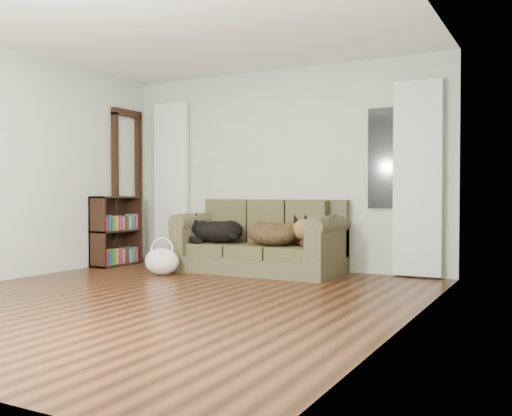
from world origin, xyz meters
The scene contains 15 objects.
floor centered at (0.00, 0.00, 0.00)m, with size 5.00×5.00×0.00m, color black.
ceiling centered at (0.00, 0.00, 2.60)m, with size 5.00×5.00×0.00m, color white.
wall_back centered at (0.00, 2.50, 1.30)m, with size 4.50×0.04×2.60m, color beige.
wall_left centered at (-2.25, 0.00, 1.30)m, with size 0.04×5.00×2.60m, color beige.
wall_right centered at (2.25, 0.00, 1.30)m, with size 0.04×5.00×2.60m, color beige.
curtain_left centered at (-1.70, 2.42, 1.15)m, with size 0.55×0.08×2.25m, color white.
curtain_right centered at (1.80, 2.42, 1.15)m, with size 0.55×0.08×2.25m, color white.
window_pane centered at (1.45, 2.47, 1.40)m, with size 0.50×0.03×1.20m, color black.
door_casing centered at (-2.20, 2.05, 1.05)m, with size 0.07×0.60×2.10m, color black.
sofa centered at (-0.04, 1.97, 0.45)m, with size 2.03×0.88×0.83m, color #4E4532.
dog_black_lab centered at (-0.64, 1.90, 0.48)m, with size 0.68×0.48×0.29m, color black.
dog_shepherd centered at (0.24, 1.89, 0.49)m, with size 0.70×0.50×0.31m, color black.
tv_remote centered at (0.97, 1.87, 0.73)m, with size 0.05×0.17×0.02m, color black.
tote_bag centered at (-0.97, 1.24, 0.16)m, with size 0.44×0.34×0.32m, color silver.
bookshelf centered at (-2.09, 1.69, 0.50)m, with size 0.28×0.75×0.94m, color black.
Camera 1 is at (3.25, -4.26, 0.97)m, focal length 40.00 mm.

